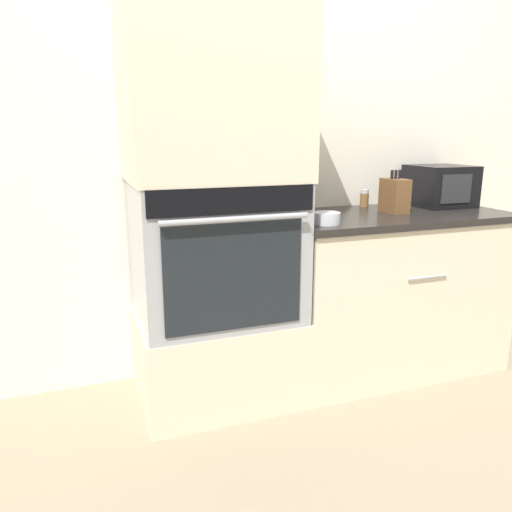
# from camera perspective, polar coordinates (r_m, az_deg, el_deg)

# --- Properties ---
(ground_plane) EXTENTS (12.00, 12.00, 0.00)m
(ground_plane) POSITION_cam_1_polar(r_m,az_deg,el_deg) (2.48, 6.38, -17.04)
(ground_plane) COLOR gray
(wall_back) EXTENTS (8.00, 0.05, 2.50)m
(wall_back) POSITION_cam_1_polar(r_m,az_deg,el_deg) (2.71, 1.05, 13.44)
(wall_back) COLOR silver
(wall_back) RESTS_ON ground_plane
(oven_cabinet_base) EXTENTS (0.75, 0.60, 0.42)m
(oven_cabinet_base) POSITION_cam_1_polar(r_m,az_deg,el_deg) (2.51, -4.46, -11.15)
(oven_cabinet_base) COLOR beige
(oven_cabinet_base) RESTS_ON ground_plane
(wall_oven) EXTENTS (0.73, 0.64, 0.64)m
(wall_oven) POSITION_cam_1_polar(r_m,az_deg,el_deg) (2.33, -4.68, 0.73)
(wall_oven) COLOR #9EA0A5
(wall_oven) RESTS_ON oven_cabinet_base
(oven_cabinet_upper) EXTENTS (0.75, 0.60, 0.80)m
(oven_cabinet_upper) POSITION_cam_1_polar(r_m,az_deg,el_deg) (2.28, -5.08, 18.70)
(oven_cabinet_upper) COLOR beige
(oven_cabinet_upper) RESTS_ON wall_oven
(counter_unit) EXTENTS (1.21, 0.63, 0.86)m
(counter_unit) POSITION_cam_1_polar(r_m,az_deg,el_deg) (2.82, 14.85, -3.85)
(counter_unit) COLOR beige
(counter_unit) RESTS_ON ground_plane
(microwave) EXTENTS (0.31, 0.31, 0.23)m
(microwave) POSITION_cam_1_polar(r_m,az_deg,el_deg) (3.05, 20.28, 7.53)
(microwave) COLOR black
(microwave) RESTS_ON counter_unit
(knife_block) EXTENTS (0.09, 0.16, 0.22)m
(knife_block) POSITION_cam_1_polar(r_m,az_deg,el_deg) (2.73, 15.55, 6.69)
(knife_block) COLOR brown
(knife_block) RESTS_ON counter_unit
(bowl) EXTENTS (0.13, 0.13, 0.05)m
(bowl) POSITION_cam_1_polar(r_m,az_deg,el_deg) (2.32, 8.09, 4.30)
(bowl) COLOR silver
(bowl) RESTS_ON counter_unit
(condiment_jar_near) EXTENTS (0.05, 0.05, 0.10)m
(condiment_jar_near) POSITION_cam_1_polar(r_m,az_deg,el_deg) (2.91, 12.28, 6.46)
(condiment_jar_near) COLOR brown
(condiment_jar_near) RESTS_ON counter_unit
(condiment_jar_mid) EXTENTS (0.04, 0.04, 0.10)m
(condiment_jar_mid) POSITION_cam_1_polar(r_m,az_deg,el_deg) (2.57, 4.82, 5.80)
(condiment_jar_mid) COLOR silver
(condiment_jar_mid) RESTS_ON counter_unit
(condiment_jar_far) EXTENTS (0.05, 0.05, 0.06)m
(condiment_jar_far) POSITION_cam_1_polar(r_m,az_deg,el_deg) (2.65, 5.75, 5.66)
(condiment_jar_far) COLOR silver
(condiment_jar_far) RESTS_ON counter_unit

